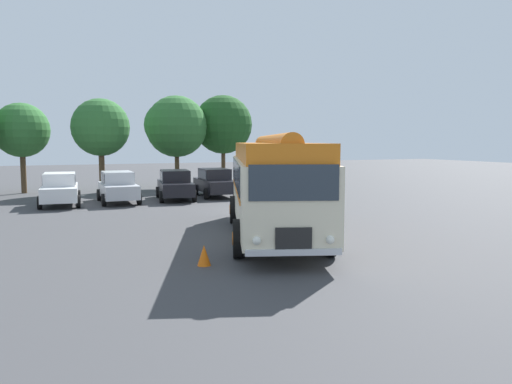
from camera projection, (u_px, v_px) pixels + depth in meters
The scene contains 11 objects.
ground_plane at pixel (261, 240), 16.59m from camera, with size 120.00×120.00×0.00m, color #3D3D3F.
vintage_bus at pixel (273, 182), 17.00m from camera, with size 5.66×10.33×3.49m.
car_near_left at pixel (60, 189), 25.53m from camera, with size 2.17×4.30×1.66m.
car_mid_left at pixel (118, 187), 26.67m from camera, with size 1.99×4.21×1.66m.
car_mid_right at pixel (175, 185), 28.03m from camera, with size 2.39×4.40×1.66m.
car_far_right at pixel (215, 182), 29.60m from camera, with size 2.13×4.28×1.66m.
tree_left_of_centre at pixel (20, 129), 31.12m from camera, with size 3.41×3.41×5.68m.
tree_centre at pixel (102, 128), 31.67m from camera, with size 3.64×3.64×5.98m.
tree_right_of_centre at pixel (174, 126), 34.81m from camera, with size 4.34×4.29×6.46m.
tree_far_right at pixel (224, 124), 36.70m from camera, with size 4.29×4.29×6.66m.
traffic_cone at pixel (204, 255), 13.12m from camera, with size 0.36×0.36×0.55m, color orange.
Camera 1 is at (-6.53, -14.98, 3.25)m, focal length 35.00 mm.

